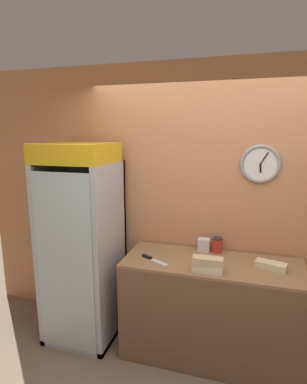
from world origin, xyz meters
name	(u,v)px	position (x,y,z in m)	size (l,w,h in m)	color
wall_back	(218,206)	(0.00, 1.21, 1.35)	(5.20, 0.09, 2.70)	tan
prep_counter	(210,309)	(0.00, 0.85, 0.46)	(1.56, 0.61, 0.93)	brown
beverage_cooler	(84,234)	(-1.26, 0.87, 1.06)	(0.66, 0.66, 1.95)	#B2B7BC
sandwich_stack_bottom	(207,269)	(-0.02, 0.64, 0.96)	(0.25, 0.10, 0.06)	beige
sandwich_stack_middle	(208,261)	(-0.02, 0.64, 1.02)	(0.25, 0.10, 0.06)	tan
sandwich_flat_left	(271,266)	(0.48, 0.85, 0.96)	(0.26, 0.17, 0.06)	beige
chefs_knife	(151,258)	(-0.53, 0.75, 0.94)	(0.28, 0.16, 0.02)	silver
condiment_jar	(217,245)	(0.02, 1.08, 1.00)	(0.10, 0.10, 0.15)	#B72D23
napkin_dispenser	(204,245)	(-0.10, 1.09, 0.99)	(0.11, 0.09, 0.12)	silver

